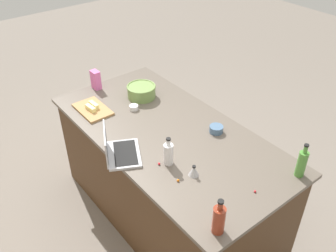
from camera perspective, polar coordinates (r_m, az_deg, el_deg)
The scene contains 19 objects.
ground_plane at distance 3.39m, azimuth -0.00°, elevation -13.22°, with size 12.00×12.00×0.00m, color slate.
island_counter at distance 3.06m, azimuth -0.00°, elevation -7.63°, with size 1.99×1.00×0.90m.
laptop at distance 2.54m, azimuth -7.77°, elevation -3.80°, with size 0.38×0.35×0.22m.
mixing_bowl_large at distance 3.18m, azimuth -4.15°, elevation 5.43°, with size 0.25×0.25×0.11m.
bottle_vinegar at distance 2.44m, azimuth 0.06°, elevation -4.29°, with size 0.07×0.07×0.21m.
bottle_olive at distance 2.49m, azimuth 20.06°, elevation -5.44°, with size 0.06×0.06×0.25m.
bottle_soy at distance 2.05m, azimuth 7.89°, elevation -14.15°, with size 0.07×0.07×0.24m.
cutting_board at distance 3.08m, azimuth -11.62°, elevation 2.55°, with size 0.34×0.21×0.02m, color #AD7F4C.
butter_stick_left at distance 3.08m, azimuth -11.46°, elevation 3.25°, with size 0.11×0.04×0.04m, color #F4E58C.
butter_stick_right at distance 3.05m, azimuth -11.95°, elevation 2.74°, with size 0.11×0.04×0.04m, color #F4E58C.
ramekin_small at distance 3.03m, azimuth -5.34°, elevation 2.90°, with size 0.07×0.07×0.04m, color white.
ramekin_medium at distance 2.78m, azimuth 7.50°, elevation -0.48°, with size 0.10×0.10×0.05m, color slate.
kitchen_timer at distance 2.39m, azimuth 4.04°, elevation -6.96°, with size 0.07×0.07×0.08m.
candy_bag at distance 3.36m, azimuth -11.16°, elevation 7.06°, with size 0.09×0.06×0.17m, color pink.
candy_0 at distance 3.29m, azimuth -4.15°, elevation 5.63°, with size 0.02×0.02×0.02m, color red.
candy_1 at distance 2.36m, azimuth 1.58°, elevation -8.45°, with size 0.02×0.02×0.02m, color orange.
candy_2 at distance 2.47m, azimuth -1.40°, elevation -5.89°, with size 0.02×0.02×0.02m, color red.
candy_3 at distance 2.35m, azimuth 13.38°, elevation -9.86°, with size 0.01×0.01×0.01m, color red.
candy_4 at distance 3.32m, azimuth -3.99°, elevation 5.84°, with size 0.02×0.02×0.02m, color yellow.
Camera 1 is at (-1.76, 1.38, 2.54)m, focal length 39.23 mm.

